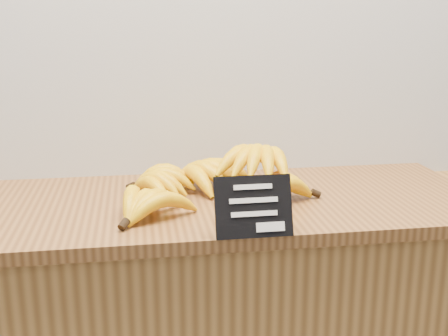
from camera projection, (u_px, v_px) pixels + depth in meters
The scene contains 3 objects.
counter_top at pixel (221, 204), 1.40m from camera, with size 1.31×0.54×0.03m, color brown.
chalkboard_sign at pixel (254, 207), 1.14m from camera, with size 0.16×0.01×0.13m, color black.
banana_pile at pixel (218, 178), 1.39m from camera, with size 0.54×0.41×0.12m.
Camera 1 is at (-0.15, 1.44, 1.36)m, focal length 45.00 mm.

